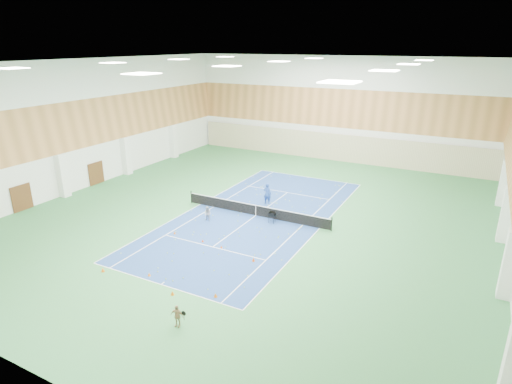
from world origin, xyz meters
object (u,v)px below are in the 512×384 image
at_px(tennis_net, 256,209).
at_px(child_court, 208,214).
at_px(coach, 267,193).
at_px(ball_cart, 272,217).
at_px(child_apron, 177,316).

bearing_deg(tennis_net, child_court, -136.89).
height_order(coach, ball_cart, coach).
distance_m(tennis_net, coach, 2.94).
relative_size(child_apron, ball_cart, 1.36).
height_order(child_apron, ball_cart, child_apron).
height_order(coach, child_apron, coach).
xyz_separation_m(tennis_net, child_apron, (3.25, -14.53, 0.05)).
distance_m(coach, child_court, 6.12).
relative_size(tennis_net, child_apron, 10.67).
height_order(child_court, ball_cart, child_court).
relative_size(coach, child_apron, 1.59).
height_order(child_court, child_apron, child_apron).
xyz_separation_m(coach, child_court, (-2.49, -5.58, -0.36)).
xyz_separation_m(child_court, child_apron, (6.13, -11.83, 0.00)).
xyz_separation_m(child_apron, ball_cart, (-1.47, 13.86, -0.16)).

